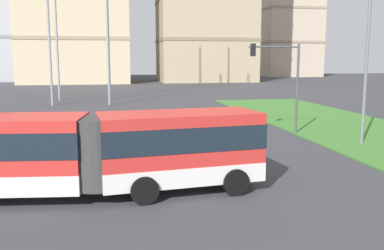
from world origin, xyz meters
name	(u,v)px	position (x,y,z in m)	size (l,w,h in m)	color
articulated_bus	(103,151)	(-4.23, 11.06, 1.65)	(12.03, 3.30, 3.00)	red
car_maroon_sedan	(76,133)	(-6.04, 20.54, 0.75)	(4.45, 2.12, 1.58)	maroon
traffic_light_far_right	(282,73)	(6.97, 22.00, 4.07)	(3.48, 0.28, 5.95)	#474C51
streetlight_median	(367,51)	(10.38, 17.87, 5.41)	(0.70, 0.28, 9.92)	slate
apartment_tower_eastcentre	(287,12)	(44.95, 114.06, 18.21)	(15.71, 17.19, 36.37)	#C6B299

